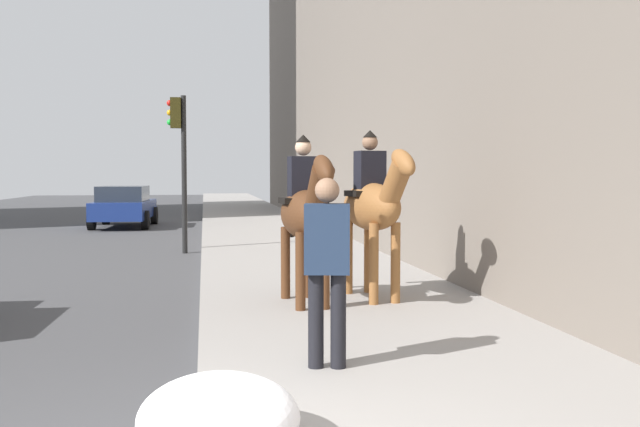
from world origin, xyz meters
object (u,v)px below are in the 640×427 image
(mounted_horse_near, at_px, (306,211))
(mounted_horse_far, at_px, (374,204))
(pedestrian_greeting, at_px, (327,259))
(traffic_light_near_curb, at_px, (180,148))
(car_near_lane, at_px, (124,206))

(mounted_horse_near, xyz_separation_m, mounted_horse_far, (0.26, -0.98, 0.08))
(mounted_horse_near, distance_m, mounted_horse_far, 1.02)
(mounted_horse_far, distance_m, pedestrian_greeting, 3.55)
(mounted_horse_near, bearing_deg, mounted_horse_far, 99.33)
(pedestrian_greeting, height_order, traffic_light_near_curb, traffic_light_near_curb)
(pedestrian_greeting, relative_size, car_near_lane, 0.40)
(mounted_horse_near, height_order, traffic_light_near_curb, traffic_light_near_curb)
(mounted_horse_far, bearing_deg, mounted_horse_near, -85.53)
(mounted_horse_near, relative_size, pedestrian_greeting, 1.33)
(traffic_light_near_curb, bearing_deg, mounted_horse_far, -158.46)
(car_near_lane, bearing_deg, mounted_horse_near, -163.35)
(mounted_horse_near, relative_size, car_near_lane, 0.53)
(car_near_lane, bearing_deg, traffic_light_near_curb, -163.18)
(car_near_lane, height_order, traffic_light_near_curb, traffic_light_near_curb)
(mounted_horse_near, bearing_deg, pedestrian_greeting, -10.23)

